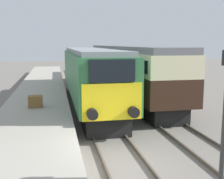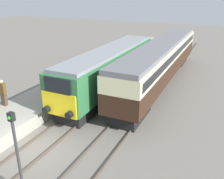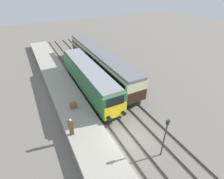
{
  "view_description": "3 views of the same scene",
  "coord_description": "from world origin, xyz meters",
  "views": [
    {
      "loc": [
        -2.24,
        -8.6,
        4.1
      ],
      "look_at": [
        0.0,
        2.38,
        2.27
      ],
      "focal_mm": 45.0,
      "sensor_mm": 36.0,
      "label": 1
    },
    {
      "loc": [
        8.78,
        -8.83,
        8.27
      ],
      "look_at": [
        1.7,
        6.38,
        1.6
      ],
      "focal_mm": 40.0,
      "sensor_mm": 36.0,
      "label": 2
    },
    {
      "loc": [
        -6.61,
        -9.54,
        12.94
      ],
      "look_at": [
        1.7,
        6.38,
        1.6
      ],
      "focal_mm": 28.0,
      "sensor_mm": 36.0,
      "label": 3
    }
  ],
  "objects": [
    {
      "name": "ground_plane",
      "position": [
        0.0,
        0.0,
        0.0
      ],
      "size": [
        120.0,
        120.0,
        0.0
      ],
      "primitive_type": "plane",
      "color": "slate"
    },
    {
      "name": "platform_left",
      "position": [
        -3.3,
        8.0,
        0.43
      ],
      "size": [
        3.5,
        50.0,
        0.85
      ],
      "color": "#9E998C",
      "rests_on": "ground_plane"
    },
    {
      "name": "rails_near_track",
      "position": [
        0.0,
        5.0,
        0.07
      ],
      "size": [
        1.51,
        60.0,
        0.14
      ],
      "color": "#4C4238",
      "rests_on": "ground_plane"
    },
    {
      "name": "rails_far_track",
      "position": [
        3.4,
        5.0,
        0.07
      ],
      "size": [
        1.5,
        60.0,
        0.14
      ],
      "color": "#4C4238",
      "rests_on": "ground_plane"
    },
    {
      "name": "locomotive",
      "position": [
        0.0,
        9.62,
        2.12
      ],
      "size": [
        2.7,
        14.98,
        3.77
      ],
      "color": "black",
      "rests_on": "ground_plane"
    },
    {
      "name": "passenger_carriage",
      "position": [
        3.4,
        13.7,
        2.4
      ],
      "size": [
        2.75,
        20.29,
        3.92
      ],
      "color": "black",
      "rests_on": "ground_plane"
    },
    {
      "name": "person_on_platform",
      "position": [
        -4.59,
        2.28,
        1.79
      ],
      "size": [
        0.44,
        0.26,
        1.86
      ],
      "color": "#473828",
      "rests_on": "platform_left"
    },
    {
      "name": "signal_post",
      "position": [
        1.7,
        -2.78,
        2.35
      ],
      "size": [
        0.24,
        0.28,
        3.96
      ],
      "color": "#333333",
      "rests_on": "ground_plane"
    },
    {
      "name": "luggage_crate",
      "position": [
        -3.28,
        6.12,
        1.15
      ],
      "size": [
        0.7,
        0.56,
        0.6
      ],
      "color": "brown",
      "rests_on": "platform_left"
    }
  ]
}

